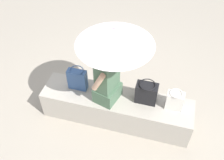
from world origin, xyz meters
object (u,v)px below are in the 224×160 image
object	(u,v)px
tote_bag_canvas	(175,100)
shoulder_bag_spare	(77,79)
person_seated	(107,78)
handbag_black	(146,93)
parasol	(115,37)

from	to	relation	value
tote_bag_canvas	shoulder_bag_spare	world-z (taller)	shoulder_bag_spare
person_seated	shoulder_bag_spare	xyz separation A→B (m)	(0.46, -0.07, -0.22)
handbag_black	tote_bag_canvas	bearing A→B (deg)	177.54
parasol	tote_bag_canvas	world-z (taller)	parasol
parasol	shoulder_bag_spare	size ratio (longest dim) A/B	3.41
tote_bag_canvas	handbag_black	bearing A→B (deg)	-2.46
person_seated	handbag_black	bearing A→B (deg)	-170.48
parasol	person_seated	bearing A→B (deg)	9.95
tote_bag_canvas	person_seated	bearing A→B (deg)	4.49
handbag_black	tote_bag_canvas	size ratio (longest dim) A/B	1.14
handbag_black	shoulder_bag_spare	bearing A→B (deg)	0.80
tote_bag_canvas	shoulder_bag_spare	bearing A→B (deg)	-0.11
person_seated	parasol	world-z (taller)	parasol
person_seated	parasol	size ratio (longest dim) A/B	0.77
handbag_black	tote_bag_canvas	distance (m)	0.38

